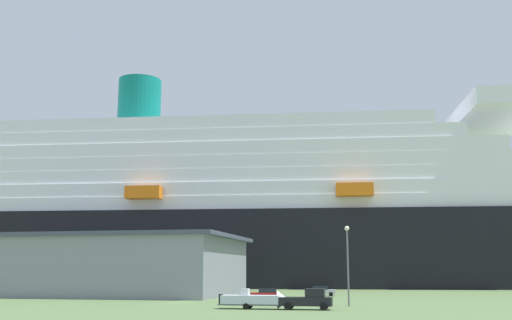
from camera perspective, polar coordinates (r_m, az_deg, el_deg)
name	(u,v)px	position (r m, az deg, el deg)	size (l,w,h in m)	color
ground_plane	(223,293)	(108.58, -3.24, -12.69)	(600.00, 600.00, 0.00)	#567042
cruise_ship	(251,218)	(147.28, -0.49, -5.58)	(240.93, 39.28, 57.51)	black
terminal_building	(63,265)	(107.88, -18.07, -9.62)	(62.16, 32.47, 9.72)	gray
pickup_truck	(308,300)	(64.96, 5.04, -13.24)	(5.71, 2.55, 2.20)	black
small_boat_on_trailer	(258,300)	(65.79, 0.15, -13.31)	(8.81, 2.48, 2.15)	#595960
street_lamp	(348,255)	(71.41, 8.80, -8.99)	(0.56, 0.56, 9.28)	slate
parked_car_silver_sedan	(321,291)	(98.15, 6.31, -12.39)	(4.48, 2.17, 1.58)	silver
parked_car_red_hatchback	(266,294)	(84.42, 0.99, -12.77)	(4.51, 2.55, 1.58)	red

